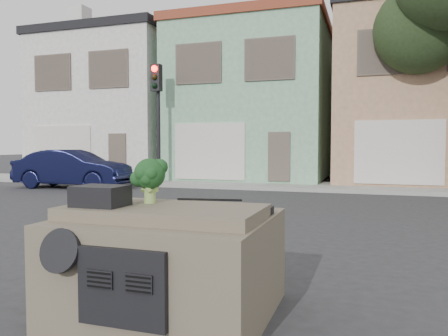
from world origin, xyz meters
The scene contains 11 objects.
ground_plane centered at (0.00, 0.00, 0.00)m, with size 120.00×120.00×0.00m, color #303033.
sidewalk centered at (0.00, 10.50, 0.07)m, with size 40.00×3.00×0.15m, color gray.
townhouse_white centered at (-11.00, 14.50, 3.77)m, with size 7.20×8.20×7.55m, color silver.
townhouse_mint centered at (-3.50, 14.50, 3.77)m, with size 7.20×8.20×7.55m, color #81B590.
townhouse_tan centered at (4.00, 14.50, 3.77)m, with size 7.20×8.20×7.55m, color tan.
navy_sedan centered at (-9.36, 7.71, 0.00)m, with size 1.62×4.64×1.53m, color black.
traffic_signal centered at (-6.50, 9.50, 2.55)m, with size 0.40×0.40×5.10m, color black.
car_dashboard centered at (0.00, -3.00, 0.56)m, with size 2.00×1.80×1.12m, color #675C4A.
instrument_hump centered at (-0.58, -3.35, 1.22)m, with size 0.48×0.38×0.20m, color black.
wiper_arm centered at (0.28, -2.62, 1.13)m, with size 0.70×0.03×0.02m, color black.
broccoli centered at (-0.23, -3.00, 1.36)m, with size 0.39×0.39×0.47m, color #143616.
Camera 1 is at (1.88, -6.98, 1.71)m, focal length 35.00 mm.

